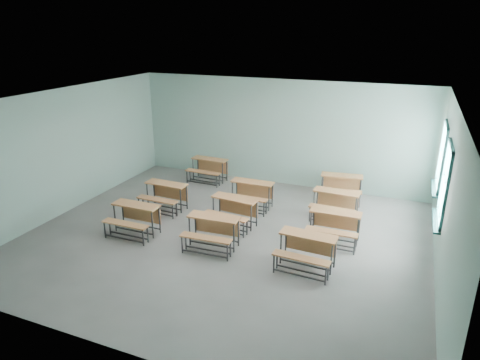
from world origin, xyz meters
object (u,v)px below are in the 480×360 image
object	(u,v)px
desk_unit_r0c2	(307,247)
desk_unit_r3c0	(208,166)
desk_unit_r0c0	(134,215)
desk_unit_r2c1	(251,191)
desk_unit_r3c2	(341,184)
desk_unit_r0c1	(212,228)
desk_unit_r1c2	(334,223)
desk_unit_r2c2	(335,201)
desk_unit_r1c0	(165,193)
desk_unit_r1c1	(233,208)

from	to	relation	value
desk_unit_r0c2	desk_unit_r3c0	distance (m)	5.68
desk_unit_r0c0	desk_unit_r3c0	distance (m)	3.94
desk_unit_r2c1	desk_unit_r3c2	world-z (taller)	same
desk_unit_r0c1	desk_unit_r3c0	xyz separation A→B (m)	(-2.00, 3.85, 0.00)
desk_unit_r2c1	desk_unit_r3c2	bearing A→B (deg)	33.72
desk_unit_r0c2	desk_unit_r2c1	bearing A→B (deg)	133.61
desk_unit_r3c2	desk_unit_r0c0	bearing A→B (deg)	-143.59
desk_unit_r0c2	desk_unit_r1c2	distance (m)	1.37
desk_unit_r1c2	desk_unit_r2c2	size ratio (longest dim) A/B	0.99
desk_unit_r3c0	desk_unit_r1c0	bearing A→B (deg)	-89.89
desk_unit_r1c1	desk_unit_r3c2	size ratio (longest dim) A/B	0.99
desk_unit_r0c2	desk_unit_r2c2	xyz separation A→B (m)	(0.10, 2.60, 0.00)
desk_unit_r1c0	desk_unit_r1c1	distance (m)	2.09
desk_unit_r0c2	desk_unit_r2c2	world-z (taller)	same
desk_unit_r0c0	desk_unit_r1c1	distance (m)	2.34
desk_unit_r0c2	desk_unit_r2c2	bearing A→B (deg)	90.51
desk_unit_r1c2	desk_unit_r2c2	xyz separation A→B (m)	(-0.21, 1.26, 0.00)
desk_unit_r1c1	desk_unit_r2c2	xyz separation A→B (m)	(2.23, 1.38, 0.00)
desk_unit_r0c1	desk_unit_r1c0	size ratio (longest dim) A/B	1.01
desk_unit_r2c1	desk_unit_r2c2	xyz separation A→B (m)	(2.23, 0.15, 0.00)
desk_unit_r0c0	desk_unit_r1c1	world-z (taller)	same
desk_unit_r3c2	desk_unit_r2c2	bearing A→B (deg)	-93.97
desk_unit_r2c2	desk_unit_r3c2	xyz separation A→B (m)	(-0.07, 1.31, 0.00)
desk_unit_r1c0	desk_unit_r2c2	distance (m)	4.46
desk_unit_r0c1	desk_unit_r0c2	xyz separation A→B (m)	(2.13, -0.05, 0.00)
desk_unit_r3c0	desk_unit_r2c1	bearing A→B (deg)	-33.78
desk_unit_r0c1	desk_unit_r1c2	bearing A→B (deg)	24.80
desk_unit_r0c1	desk_unit_r3c2	world-z (taller)	same
desk_unit_r1c0	desk_unit_r0c0	bearing A→B (deg)	-84.09
desk_unit_r1c2	desk_unit_r3c2	world-z (taller)	same
desk_unit_r1c1	desk_unit_r3c0	size ratio (longest dim) A/B	1.04
desk_unit_r1c2	desk_unit_r2c2	distance (m)	1.28
desk_unit_r0c0	desk_unit_r0c2	xyz separation A→B (m)	(4.11, 0.04, 0.00)
desk_unit_r3c0	desk_unit_r3c2	xyz separation A→B (m)	(4.15, 0.00, 0.00)
desk_unit_r0c1	desk_unit_r1c2	xyz separation A→B (m)	(2.43, 1.29, 0.00)
desk_unit_r2c1	desk_unit_r1c0	bearing A→B (deg)	-154.95
desk_unit_r0c0	desk_unit_r3c0	world-z (taller)	same
desk_unit_r3c0	desk_unit_r1c1	bearing A→B (deg)	-51.21
desk_unit_r0c0	desk_unit_r2c2	distance (m)	4.97
desk_unit_r2c2	desk_unit_r3c0	bearing A→B (deg)	164.77
desk_unit_r0c0	desk_unit_r0c1	world-z (taller)	same
desk_unit_r1c0	desk_unit_r3c2	xyz separation A→B (m)	(4.23, 2.44, 0.00)
desk_unit_r2c1	desk_unit_r2c2	distance (m)	2.23
desk_unit_r3c2	desk_unit_r1c2	bearing A→B (deg)	-90.86
desk_unit_r0c0	desk_unit_r1c0	distance (m)	1.51
desk_unit_r0c1	desk_unit_r2c2	bearing A→B (deg)	45.82
desk_unit_r0c0	desk_unit_r1c2	size ratio (longest dim) A/B	0.99
desk_unit_r0c2	desk_unit_r2c1	xyz separation A→B (m)	(-2.13, 2.45, 0.00)
desk_unit_r0c1	desk_unit_r2c2	distance (m)	3.38
desk_unit_r0c2	desk_unit_r3c2	xyz separation A→B (m)	(0.02, 3.90, 0.00)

